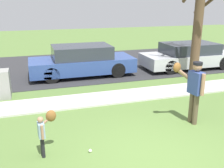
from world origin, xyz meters
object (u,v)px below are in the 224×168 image
(person_child, at_px, (45,128))
(baseball, at_px, (90,151))
(parked_wagon_blue, at_px, (82,61))
(utility_cabinet, at_px, (0,84))
(street_tree_near, at_px, (199,16))
(parked_sedan_silver, at_px, (189,56))
(person_adult, at_px, (194,86))

(person_child, bearing_deg, baseball, -19.29)
(baseball, bearing_deg, parked_wagon_blue, 80.29)
(person_child, relative_size, baseball, 13.07)
(baseball, relative_size, utility_cabinet, 0.08)
(street_tree_near, bearing_deg, utility_cabinet, -178.69)
(parked_wagon_blue, bearing_deg, baseball, 80.29)
(person_child, relative_size, utility_cabinet, 1.01)
(parked_sedan_silver, bearing_deg, person_child, 38.64)
(person_adult, xyz_separation_m, parked_wagon_blue, (-1.87, 5.57, -0.39))
(baseball, bearing_deg, utility_cabinet, 116.75)
(utility_cabinet, bearing_deg, parked_sedan_silver, 11.53)
(person_adult, distance_m, baseball, 3.17)
(person_child, xyz_separation_m, street_tree_near, (6.48, 4.22, 1.94))
(person_adult, bearing_deg, utility_cabinet, -42.12)
(street_tree_near, bearing_deg, baseball, -141.52)
(baseball, distance_m, utility_cabinet, 4.78)
(person_adult, height_order, street_tree_near, street_tree_near)
(parked_wagon_blue, relative_size, parked_sedan_silver, 0.98)
(baseball, bearing_deg, person_child, 167.25)
(person_child, distance_m, parked_sedan_silver, 9.25)
(utility_cabinet, distance_m, parked_sedan_silver, 8.63)
(person_child, bearing_deg, person_adult, -0.39)
(person_child, relative_size, parked_wagon_blue, 0.21)
(utility_cabinet, distance_m, parked_wagon_blue, 3.75)
(person_adult, relative_size, person_child, 1.75)
(person_child, bearing_deg, utility_cabinet, 100.43)
(street_tree_near, xyz_separation_m, parked_wagon_blue, (-4.51, 1.76, -1.92))
(parked_sedan_silver, bearing_deg, person_adult, 57.77)
(baseball, xyz_separation_m, parked_wagon_blue, (1.06, 6.19, 0.62))
(person_child, bearing_deg, parked_wagon_blue, 65.25)
(street_tree_near, bearing_deg, parked_sedan_silver, 64.46)
(utility_cabinet, relative_size, parked_sedan_silver, 0.21)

